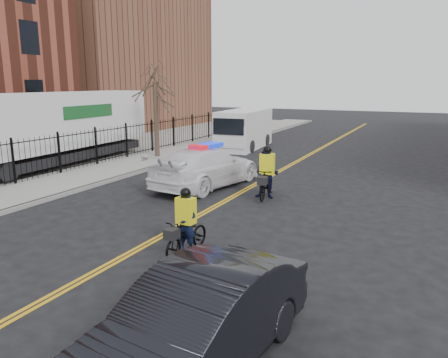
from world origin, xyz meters
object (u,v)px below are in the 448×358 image
police_cruiser (206,167)px  cyclist_near (186,231)px  cargo_van (243,130)px  semi_trailer (58,125)px  cyclist_far (267,178)px  dark_sedan (196,324)px

police_cruiser → cyclist_near: (3.07, -6.83, -0.23)m
cargo_van → cyclist_near: cargo_van is taller
police_cruiser → semi_trailer: 9.37m
cyclist_far → police_cruiser: bearing=158.8°
cargo_van → dark_sedan: bearing=-72.9°
cargo_van → semi_trailer: bearing=-126.5°
dark_sedan → cyclist_near: bearing=128.8°
cargo_van → police_cruiser: bearing=-79.1°
dark_sedan → semi_trailer: (-14.88, 11.65, 1.38)m
semi_trailer → cyclist_near: semi_trailer is taller
police_cruiser → dark_sedan: (5.64, -10.81, -0.05)m
semi_trailer → police_cruiser: bearing=-7.7°
police_cruiser → dark_sedan: 12.19m
police_cruiser → semi_trailer: (-9.24, 0.84, 1.33)m
dark_sedan → cyclist_near: cyclist_near is taller
police_cruiser → cyclist_far: (2.99, -0.72, -0.04)m
police_cruiser → semi_trailer: bearing=3.0°
cargo_van → cyclist_far: size_ratio=3.01×
semi_trailer → cyclist_far: size_ratio=6.01×
dark_sedan → cargo_van: size_ratio=0.77×
cargo_van → cyclist_far: cargo_van is taller
cyclist_near → cyclist_far: 6.12m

